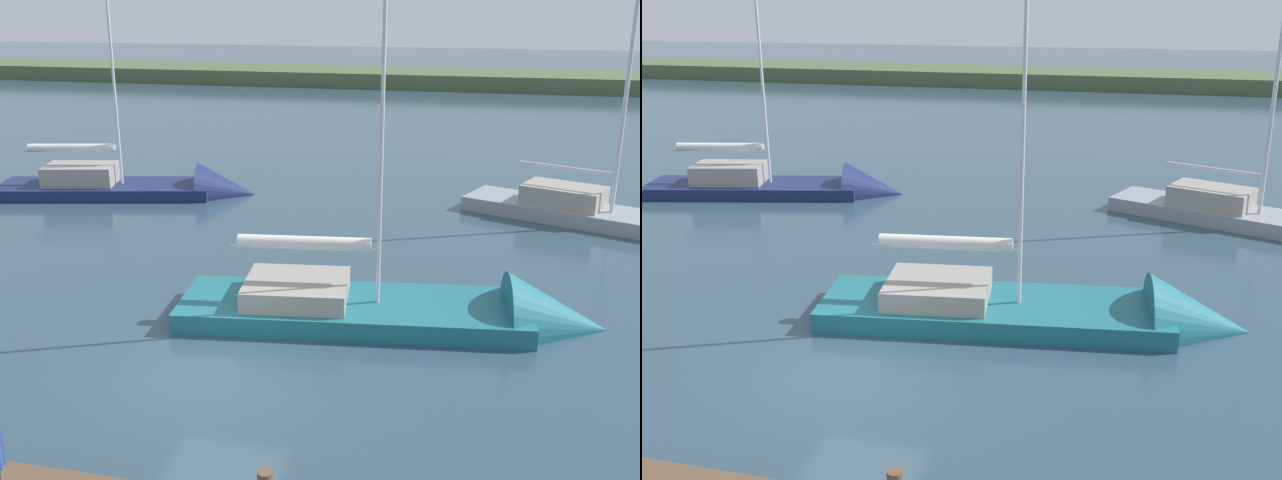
# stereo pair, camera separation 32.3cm
# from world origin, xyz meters

# --- Properties ---
(ground_plane) EXTENTS (200.00, 200.00, 0.00)m
(ground_plane) POSITION_xyz_m (0.00, 0.00, 0.00)
(ground_plane) COLOR #2D4756
(far_shoreline) EXTENTS (180.00, 8.00, 2.40)m
(far_shoreline) POSITION_xyz_m (0.00, -52.30, 0.00)
(far_shoreline) COLOR #4C603D
(far_shoreline) RESTS_ON ground_plane
(sailboat_behind_pier) EXTENTS (10.04, 4.57, 10.63)m
(sailboat_behind_pier) POSITION_xyz_m (7.49, -12.91, 0.13)
(sailboat_behind_pier) COLOR navy
(sailboat_behind_pier) RESTS_ON ground_plane
(sailboat_near_dock) EXTENTS (10.15, 3.76, 11.73)m
(sailboat_near_dock) POSITION_xyz_m (-4.01, -3.45, 0.08)
(sailboat_near_dock) COLOR #1E6B75
(sailboat_near_dock) RESTS_ON ground_plane
(sailboat_outer_mooring) EXTENTS (9.26, 5.40, 9.54)m
(sailboat_outer_mooring) POSITION_xyz_m (-9.49, -12.45, 0.17)
(sailboat_outer_mooring) COLOR gray
(sailboat_outer_mooring) RESTS_ON ground_plane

